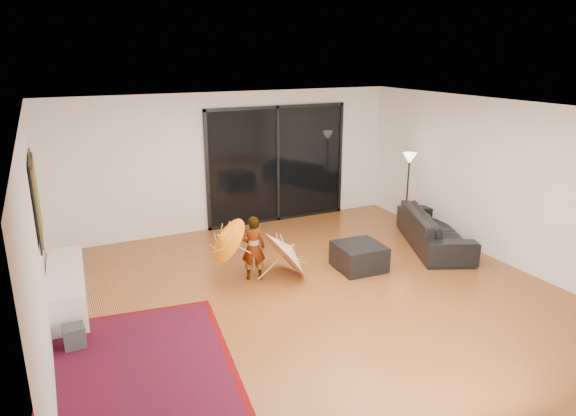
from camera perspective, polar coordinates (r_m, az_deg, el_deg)
floor at (r=7.63m, az=2.86°, el=-9.70°), size 7.00×7.00×0.00m
ceiling at (r=6.86m, az=3.19°, el=10.89°), size 7.00×7.00×0.00m
wall_back at (r=10.25m, az=-6.40°, el=5.19°), size 7.00×0.00×7.00m
wall_front at (r=4.61m, az=24.72°, el=-11.47°), size 7.00×0.00×7.00m
wall_left at (r=6.33m, az=-26.11°, el=-3.96°), size 0.00×7.00×7.00m
wall_right at (r=9.28m, az=22.40°, el=2.76°), size 0.00×7.00×7.00m
sliding_door at (r=10.61m, az=-1.20°, el=4.87°), size 3.06×0.07×2.40m
painting at (r=7.20m, az=-26.20°, el=0.94°), size 0.04×1.28×1.08m
media_console at (r=7.89m, az=-23.35°, el=-8.12°), size 0.58×1.94×0.53m
speaker at (r=6.86m, az=-22.65°, el=-13.07°), size 0.26×0.26×0.28m
persian_rug at (r=6.22m, az=-16.20°, el=-17.09°), size 2.41×3.14×0.02m
sofa at (r=9.74m, az=15.95°, el=-2.27°), size 1.69×2.37×0.65m
ottoman at (r=8.52m, az=7.89°, el=-5.36°), size 0.77×0.77×0.42m
floor_lamp at (r=10.34m, az=13.28°, el=4.20°), size 0.27×0.27×1.54m
child at (r=7.97m, az=-3.89°, el=-4.45°), size 0.44×0.36×1.03m
parasol_orange at (r=7.68m, az=-7.60°, el=-3.69°), size 0.58×0.75×0.84m
parasol_white at (r=8.07m, az=0.48°, el=-4.23°), size 0.73×0.96×0.98m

